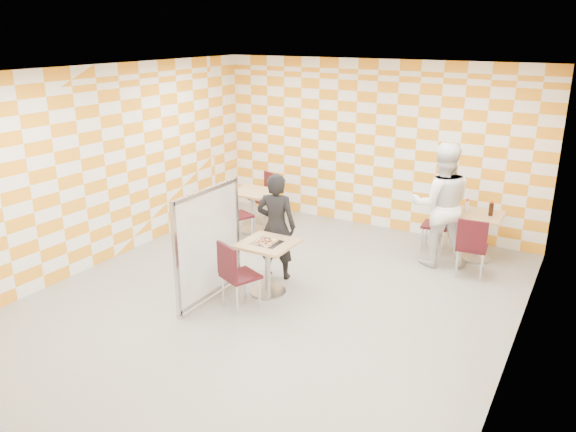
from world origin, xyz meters
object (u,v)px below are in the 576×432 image
at_px(chair_second_front, 472,243).
at_px(chair_empty_near, 233,211).
at_px(soda_bottle, 491,209).
at_px(man_white, 441,205).
at_px(chair_second_side, 442,221).
at_px(empty_table, 253,204).
at_px(second_table, 478,228).
at_px(chair_empty_far, 267,193).
at_px(chair_main_front, 234,271).
at_px(main_table, 268,259).
at_px(man_dark, 276,226).
at_px(partition, 208,244).
at_px(sport_bottle, 467,206).

relative_size(chair_second_front, chair_empty_near, 1.00).
bearing_deg(soda_bottle, man_white, -143.28).
bearing_deg(chair_second_side, empty_table, -168.54).
distance_m(second_table, chair_empty_far, 3.84).
height_order(chair_main_front, chair_empty_far, same).
distance_m(main_table, chair_main_front, 0.63).
bearing_deg(chair_main_front, chair_second_side, 61.68).
bearing_deg(man_dark, partition, 53.34).
bearing_deg(man_white, chair_second_side, -106.14).
bearing_deg(chair_empty_far, partition, -71.71).
bearing_deg(main_table, chair_main_front, -100.53).
bearing_deg(sport_bottle, man_dark, -134.74).
relative_size(chair_main_front, chair_empty_near, 1.00).
height_order(empty_table, man_dark, man_dark).
distance_m(chair_second_side, chair_empty_near, 3.46).
distance_m(chair_second_side, partition, 3.92).
distance_m(chair_second_front, sport_bottle, 0.94).
bearing_deg(chair_second_side, chair_empty_far, -178.76).
relative_size(empty_table, chair_empty_near, 0.81).
xyz_separation_m(second_table, empty_table, (-3.78, -0.65, 0.00)).
bearing_deg(chair_main_front, chair_empty_far, 115.06).
height_order(partition, soda_bottle, partition).
bearing_deg(soda_bottle, chair_empty_far, -178.99).
height_order(partition, sport_bottle, partition).
bearing_deg(soda_bottle, chair_main_front, -127.20).
bearing_deg(chair_empty_far, chair_second_side, 1.24).
distance_m(chair_empty_near, man_white, 3.40).
distance_m(second_table, soda_bottle, 0.38).
bearing_deg(chair_second_side, chair_second_front, -50.92).
distance_m(chair_second_front, soda_bottle, 0.85).
height_order(second_table, man_dark, man_dark).
bearing_deg(chair_empty_near, sport_bottle, 20.53).
distance_m(chair_empty_far, partition, 3.31).
height_order(chair_empty_near, man_white, man_white).
bearing_deg(man_white, main_table, 26.93).
bearing_deg(empty_table, main_table, -52.32).
xyz_separation_m(partition, sport_bottle, (2.60, 3.25, 0.05)).
xyz_separation_m(second_table, man_white, (-0.49, -0.49, 0.45)).
bearing_deg(partition, chair_second_side, 54.92).
distance_m(chair_main_front, chair_second_side, 3.74).
relative_size(chair_second_side, partition, 0.60).
distance_m(main_table, chair_second_front, 2.97).
height_order(main_table, man_white, man_white).
bearing_deg(soda_bottle, sport_bottle, 171.80).
relative_size(sport_bottle, soda_bottle, 0.87).
relative_size(chair_empty_far, man_white, 0.48).
bearing_deg(chair_empty_far, chair_second_front, -10.41).
bearing_deg(man_dark, chair_second_front, -166.34).
xyz_separation_m(man_dark, soda_bottle, (2.56, 2.15, 0.07)).
xyz_separation_m(empty_table, man_white, (3.29, 0.17, 0.45)).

